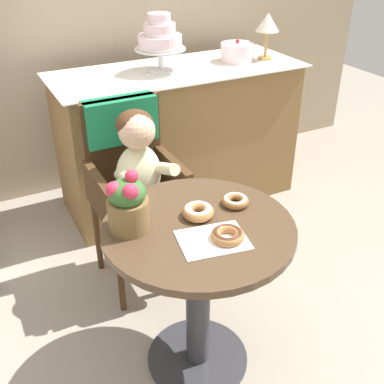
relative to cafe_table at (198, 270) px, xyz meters
name	(u,v)px	position (x,y,z in m)	size (l,w,h in m)	color
ground_plane	(197,359)	(0.00, 0.00, -0.51)	(8.00, 8.00, 0.00)	gray
cafe_table	(198,270)	(0.00, 0.00, 0.00)	(0.72, 0.72, 0.72)	#4C3826
wicker_chair	(129,165)	(0.00, 0.72, 0.13)	(0.42, 0.45, 0.95)	#472D19
seated_child	(141,171)	(0.00, 0.57, 0.17)	(0.27, 0.32, 0.73)	beige
paper_napkin	(213,240)	(0.00, -0.11, 0.21)	(0.24, 0.18, 0.00)	white
donut_front	(228,235)	(0.05, -0.12, 0.23)	(0.12, 0.12, 0.04)	#AD7542
donut_mid	(235,201)	(0.19, 0.06, 0.23)	(0.11, 0.11, 0.03)	#936033
donut_side	(198,211)	(0.03, 0.05, 0.24)	(0.12, 0.12, 0.04)	#AD7542
flower_vase	(127,203)	(-0.23, 0.10, 0.32)	(0.15, 0.15, 0.23)	brown
display_counter	(179,137)	(0.55, 1.30, -0.05)	(1.56, 0.62, 0.90)	olive
tiered_cake_stand	(160,38)	(0.44, 1.30, 0.59)	(0.30, 0.30, 0.33)	silver
round_layer_cake	(237,52)	(0.96, 1.29, 0.45)	(0.21, 0.21, 0.14)	silver
table_lamp	(268,24)	(1.15, 1.25, 0.61)	(0.15, 0.15, 0.28)	#B28C47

